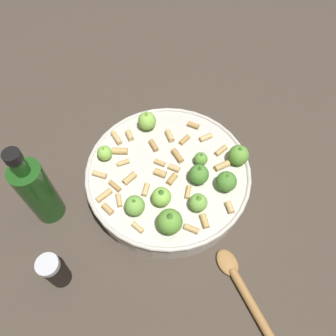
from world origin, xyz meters
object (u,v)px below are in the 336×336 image
at_px(cooking_pan, 169,177).
at_px(olive_oil_bottle, 38,191).
at_px(pepper_shaker, 55,271).
at_px(wooden_spoon, 251,303).

relative_size(cooking_pan, olive_oil_bottle, 1.61).
bearing_deg(pepper_shaker, olive_oil_bottle, 118.70).
bearing_deg(wooden_spoon, pepper_shaker, -177.44).
bearing_deg(pepper_shaker, wooden_spoon, 2.56).
relative_size(olive_oil_bottle, wooden_spoon, 0.98).
relative_size(cooking_pan, wooden_spoon, 1.59).
distance_m(pepper_shaker, wooden_spoon, 0.34).
height_order(olive_oil_bottle, wooden_spoon, olive_oil_bottle).
xyz_separation_m(cooking_pan, pepper_shaker, (-0.16, -0.22, 0.01)).
bearing_deg(olive_oil_bottle, cooking_pan, 24.11).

